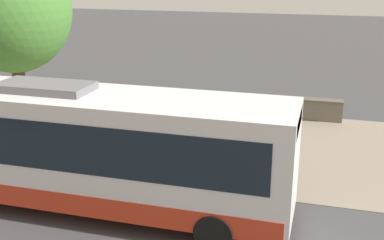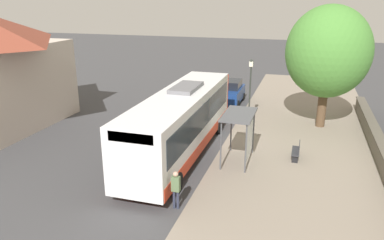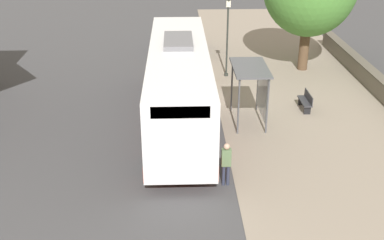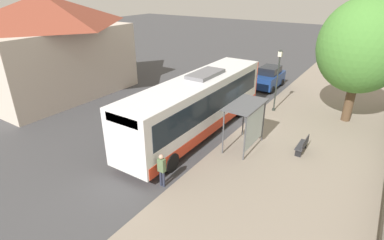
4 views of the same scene
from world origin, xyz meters
name	(u,v)px [view 1 (image 1 of 4)]	position (x,y,z in m)	size (l,w,h in m)	color
ground_plane	(46,171)	(0.00, 0.00, 0.00)	(120.00, 120.00, 0.00)	#424244
sidewalk_plaza	(103,130)	(-4.50, 0.00, 0.01)	(9.00, 44.00, 0.02)	gray
stone_wall	(138,96)	(-8.55, 0.00, 0.51)	(0.60, 20.00, 1.00)	#6B6356
bus	(78,146)	(1.95, 2.45, 1.91)	(2.72, 12.29, 3.70)	white
bus_shelter	(127,107)	(-1.38, 2.54, 2.16)	(1.55, 2.91, 2.65)	#515459
pedestrian	(276,175)	(0.34, 7.97, 0.99)	(0.34, 0.22, 1.68)	#2D3347
bench	(129,125)	(-4.23, 1.34, 0.47)	(0.40, 1.45, 0.88)	#333338
shade_tree	(11,8)	(-5.57, -4.73, 5.02)	(5.36, 5.36, 7.99)	brown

